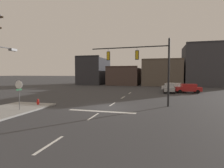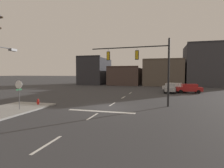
# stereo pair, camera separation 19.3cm
# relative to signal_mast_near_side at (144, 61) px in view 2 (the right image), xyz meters

# --- Properties ---
(ground_plane) EXTENTS (400.00, 400.00, 0.00)m
(ground_plane) POSITION_rel_signal_mast_near_side_xyz_m (-3.48, -2.35, -4.78)
(ground_plane) COLOR #353538
(sidewalk_near_corner) EXTENTS (5.00, 8.00, 0.15)m
(sidewalk_near_corner) POSITION_rel_signal_mast_near_side_xyz_m (-11.95, -6.35, -4.70)
(sidewalk_near_corner) COLOR gray
(sidewalk_near_corner) RESTS_ON ground
(stop_bar_paint) EXTENTS (6.40, 0.50, 0.01)m
(stop_bar_paint) POSITION_rel_signal_mast_near_side_xyz_m (-3.48, -4.35, -4.77)
(stop_bar_paint) COLOR silver
(stop_bar_paint) RESTS_ON ground
(lane_centreline) EXTENTS (0.16, 26.40, 0.01)m
(lane_centreline) POSITION_rel_signal_mast_near_side_xyz_m (-3.48, -0.35, -4.77)
(lane_centreline) COLOR silver
(lane_centreline) RESTS_ON ground
(signal_mast_near_side) EXTENTS (8.76, 0.75, 7.16)m
(signal_mast_near_side) POSITION_rel_signal_mast_near_side_xyz_m (0.00, 0.00, 0.00)
(signal_mast_near_side) COLOR black
(signal_mast_near_side) RESTS_ON ground
(stop_sign) EXTENTS (0.76, 0.64, 2.83)m
(stop_sign) POSITION_rel_signal_mast_near_side_xyz_m (-10.82, -6.18, -2.63)
(stop_sign) COLOR #56565B
(stop_sign) RESTS_ON ground
(car_lot_nearside) EXTENTS (1.96, 4.48, 1.61)m
(car_lot_nearside) POSITION_rel_signal_mast_near_side_xyz_m (3.23, 14.07, -3.92)
(car_lot_nearside) COLOR #9EA0A5
(car_lot_nearside) RESTS_ON ground
(car_lot_middle) EXTENTS (4.58, 2.24, 1.61)m
(car_lot_middle) POSITION_rel_signal_mast_near_side_xyz_m (6.45, 14.39, -3.92)
(car_lot_middle) COLOR #A81E1E
(car_lot_middle) RESTS_ON ground
(car_lot_farside) EXTENTS (4.75, 3.40, 1.61)m
(car_lot_farside) POSITION_rel_signal_mast_near_side_xyz_m (4.27, 16.99, -3.92)
(car_lot_farside) COLOR silver
(car_lot_farside) RESTS_ON ground
(fire_hydrant) EXTENTS (0.40, 0.30, 0.75)m
(fire_hydrant) POSITION_rel_signal_mast_near_side_xyz_m (-10.95, -3.40, -4.45)
(fire_hydrant) COLOR red
(fire_hydrant) RESTS_ON ground
(building_row) EXTENTS (43.02, 13.65, 11.38)m
(building_row) POSITION_rel_signal_mast_near_side_xyz_m (0.75, 34.98, -0.56)
(building_row) COLOR #2D2D33
(building_row) RESTS_ON ground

